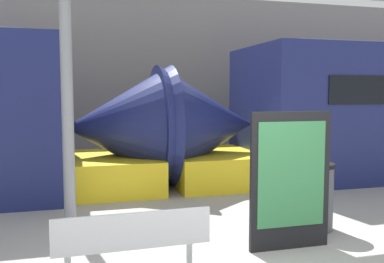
# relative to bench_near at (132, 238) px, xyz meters

# --- Properties ---
(station_wall) EXTENTS (56.00, 0.20, 5.00)m
(station_wall) POSITION_rel_bench_near_xyz_m (1.29, 8.59, 2.01)
(station_wall) COLOR gray
(station_wall) RESTS_ON ground_plane
(bench_near) EXTENTS (1.67, 0.48, 0.80)m
(bench_near) POSITION_rel_bench_near_xyz_m (0.00, 0.00, 0.00)
(bench_near) COLOR silver
(bench_near) RESTS_ON ground_plane
(trash_bin) EXTENTS (0.59, 0.59, 1.00)m
(trash_bin) POSITION_rel_bench_near_xyz_m (2.85, 1.10, 0.02)
(trash_bin) COLOR #4C4F54
(trash_bin) RESTS_ON ground_plane
(poster_board) EXTENTS (1.11, 0.07, 1.80)m
(poster_board) POSITION_rel_bench_near_xyz_m (2.11, 0.46, 0.42)
(poster_board) COLOR black
(poster_board) RESTS_ON ground_plane
(support_column_near) EXTENTS (0.18, 0.18, 3.80)m
(support_column_near) POSITION_rel_bench_near_xyz_m (-0.66, 2.41, 1.41)
(support_column_near) COLOR gray
(support_column_near) RESTS_ON ground_plane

